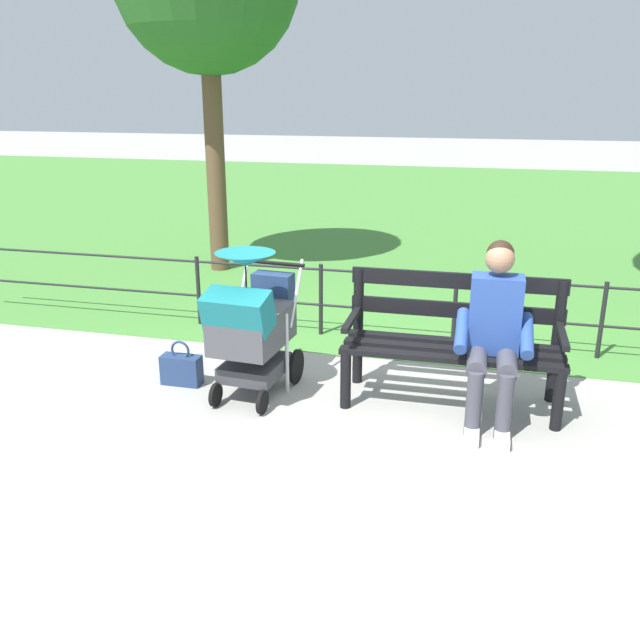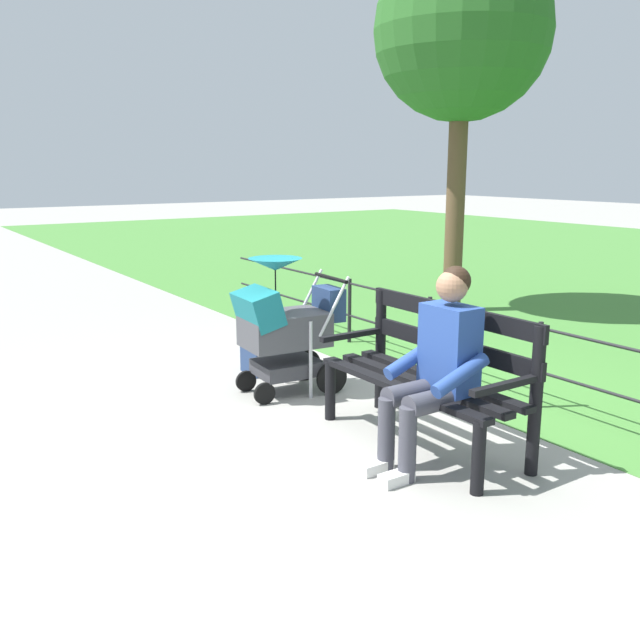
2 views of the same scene
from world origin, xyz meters
name	(u,v)px [view 1 (image 1 of 2)]	position (x,y,z in m)	size (l,w,h in m)	color
ground_plane	(359,396)	(0.00, 0.00, 0.00)	(60.00, 60.00, 0.00)	#9E9B93
grass_lawn	(445,210)	(0.00, -8.80, 0.00)	(40.00, 16.00, 0.01)	#478438
park_bench	(453,335)	(-0.68, -0.12, 0.53)	(1.61, 0.62, 0.96)	black
person_on_bench	(494,329)	(-0.97, 0.11, 0.68)	(0.53, 0.74, 1.28)	#42424C
stroller	(252,323)	(0.80, 0.17, 0.59)	(0.57, 0.92, 1.15)	black
handbag	(181,369)	(1.43, 0.11, 0.13)	(0.32, 0.14, 0.37)	navy
park_fence	(441,301)	(-0.50, -1.29, 0.43)	(8.85, 0.04, 0.70)	black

